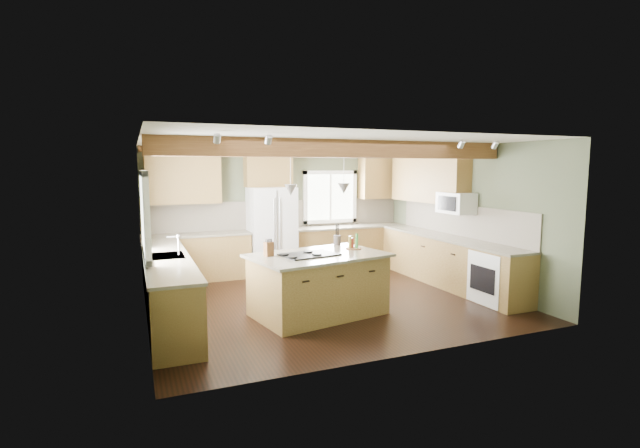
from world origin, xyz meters
name	(u,v)px	position (x,y,z in m)	size (l,w,h in m)	color
floor	(325,300)	(0.00, 0.00, 0.00)	(5.60, 5.60, 0.00)	black
ceiling	(325,142)	(0.00, 0.00, 2.60)	(5.60, 5.60, 0.00)	silver
wall_back	(280,210)	(0.00, 2.50, 1.30)	(5.60, 5.60, 0.00)	#4B543B
wall_left	(143,231)	(-2.80, 0.00, 1.30)	(5.00, 5.00, 0.00)	#4B543B
wall_right	(463,216)	(2.80, 0.00, 1.30)	(5.00, 5.00, 0.00)	#4B543B
ceiling_beam	(343,149)	(0.00, -0.68, 2.47)	(5.55, 0.26, 0.26)	#573018
soffit_trim	(281,151)	(0.00, 2.40, 2.54)	(5.55, 0.20, 0.10)	#573018
backsplash_back	(280,214)	(0.00, 2.48, 1.21)	(5.58, 0.03, 0.58)	brown
backsplash_right	(461,220)	(2.78, 0.05, 1.21)	(0.03, 3.70, 0.58)	brown
base_cab_back_left	(197,258)	(-1.79, 2.20, 0.44)	(2.02, 0.60, 0.88)	brown
counter_back_left	(197,235)	(-1.79, 2.20, 0.90)	(2.06, 0.64, 0.04)	#453E33
base_cab_back_right	(349,247)	(1.49, 2.20, 0.44)	(2.62, 0.60, 0.88)	brown
counter_back_right	(349,227)	(1.49, 2.20, 0.90)	(2.66, 0.64, 0.04)	#453E33
base_cab_left	(167,288)	(-2.50, 0.05, 0.44)	(0.60, 3.70, 0.88)	brown
counter_left	(166,257)	(-2.50, 0.05, 0.90)	(0.64, 3.74, 0.04)	#453E33
base_cab_right	(447,262)	(2.50, 0.05, 0.44)	(0.60, 3.70, 0.88)	brown
counter_right	(448,238)	(2.50, 0.05, 0.90)	(0.64, 3.74, 0.04)	#453E33
upper_cab_back_left	(183,180)	(-1.99, 2.33, 1.95)	(1.40, 0.35, 0.90)	brown
upper_cab_over_fridge	(268,170)	(-0.30, 2.33, 2.15)	(0.96, 0.35, 0.70)	brown
upper_cab_right	(428,180)	(2.62, 0.90, 1.95)	(0.35, 2.20, 0.90)	brown
upper_cab_back_corner	(379,178)	(2.30, 2.33, 1.95)	(0.90, 0.35, 0.90)	brown
window_left	(144,213)	(-2.78, 0.05, 1.55)	(0.04, 1.60, 1.05)	white
window_back	(330,197)	(1.15, 2.48, 1.55)	(1.10, 0.04, 1.00)	white
sink	(166,257)	(-2.50, 0.05, 0.91)	(0.50, 0.65, 0.03)	#262628
faucet	(179,246)	(-2.32, 0.05, 1.05)	(0.02, 0.02, 0.28)	#B2B2B7
dishwasher	(176,314)	(-2.49, -1.25, 0.43)	(0.60, 0.60, 0.84)	white
oven	(497,277)	(2.49, -1.25, 0.43)	(0.60, 0.72, 0.84)	white
microwave	(456,203)	(2.58, -0.05, 1.55)	(0.40, 0.70, 0.38)	white
pendant_left	(291,190)	(-0.85, -0.77, 1.88)	(0.18, 0.18, 0.16)	#B2B2B7
pendant_right	(344,189)	(0.05, -0.60, 1.88)	(0.18, 0.18, 0.16)	#B2B2B7
refrigerator	(272,231)	(-0.30, 2.12, 0.90)	(0.90, 0.74, 1.80)	silver
island	(318,286)	(-0.40, -0.68, 0.44)	(1.84, 1.12, 0.88)	olive
island_top	(318,255)	(-0.40, -0.68, 0.90)	(1.96, 1.25, 0.04)	#453E33
cooktop	(309,255)	(-0.55, -0.71, 0.93)	(0.80, 0.53, 0.02)	black
knife_block	(269,249)	(-1.12, -0.55, 1.02)	(0.12, 0.09, 0.21)	brown
utensil_crock	(337,240)	(0.20, -0.03, 1.00)	(0.12, 0.12, 0.16)	#372F2C
bottle_tray	(354,242)	(0.28, -0.49, 1.04)	(0.25, 0.25, 0.23)	#5A331B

